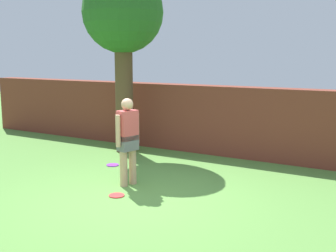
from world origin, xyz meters
TOP-DOWN VIEW (x-y plane):
  - ground_plane at (0.00, 0.00)m, footprint 40.00×40.00m
  - brick_wall at (-1.50, 3.72)m, footprint 12.59×0.50m
  - tree at (-2.29, 2.77)m, footprint 1.94×1.94m
  - person at (-0.60, 0.54)m, footprint 0.30×0.53m
  - frisbee_red at (-0.40, -0.08)m, footprint 0.27×0.27m
  - frisbee_purple at (-1.72, 1.51)m, footprint 0.27×0.27m

SIDE VIEW (x-z plane):
  - ground_plane at x=0.00m, z-range 0.00..0.00m
  - frisbee_red at x=-0.40m, z-range 0.00..0.02m
  - frisbee_purple at x=-1.72m, z-range 0.00..0.02m
  - brick_wall at x=-1.50m, z-range 0.00..1.66m
  - person at x=-0.60m, z-range 0.09..1.71m
  - tree at x=-2.29m, z-range 1.08..5.44m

